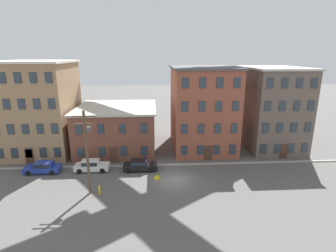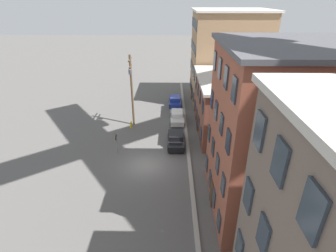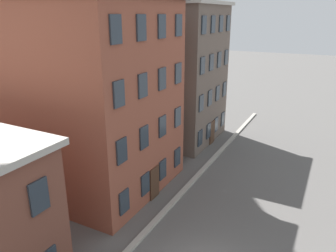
{
  "view_description": "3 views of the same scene",
  "coord_description": "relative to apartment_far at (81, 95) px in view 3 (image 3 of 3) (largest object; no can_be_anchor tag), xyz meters",
  "views": [
    {
      "loc": [
        -2.46,
        -28.79,
        14.82
      ],
      "look_at": [
        -0.5,
        4.7,
        5.56
      ],
      "focal_mm": 28.0,
      "sensor_mm": 36.0,
      "label": 1
    },
    {
      "loc": [
        22.22,
        2.62,
        15.52
      ],
      "look_at": [
        -1.81,
        2.27,
        3.61
      ],
      "focal_mm": 28.0,
      "sensor_mm": 36.0,
      "label": 2
    },
    {
      "loc": [
        -11.49,
        -3.82,
        11.78
      ],
      "look_at": [
        0.95,
        2.63,
        6.99
      ],
      "focal_mm": 35.0,
      "sensor_mm": 36.0,
      "label": 3
    }
  ],
  "objects": [
    {
      "name": "apartment_far",
      "position": [
        0.0,
        0.0,
        0.0
      ],
      "size": [
        9.83,
        11.9,
        12.98
      ],
      "color": "brown",
      "rests_on": "ground_plane"
    },
    {
      "name": "apartment_annex",
      "position": [
        11.15,
        0.05,
        -0.06
      ],
      "size": [
        8.73,
        12.01,
        12.86
      ],
      "color": "#66564C",
      "rests_on": "ground_plane"
    },
    {
      "name": "kerb_strip",
      "position": [
        -5.37,
        -7.19,
        -6.42
      ],
      "size": [
        56.0,
        0.36,
        0.16
      ],
      "primitive_type": "cube",
      "color": "#9E998E",
      "rests_on": "ground_plane"
    }
  ]
}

